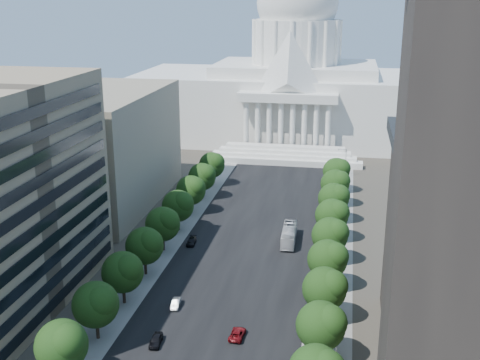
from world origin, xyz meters
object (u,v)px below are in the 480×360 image
Objects in this scene: car_dark_a at (156,340)px; car_dark_b at (192,241)px; car_red at (237,334)px; city_bus at (289,235)px; car_silver at (176,303)px.

car_dark_b is at bearing 91.87° from car_dark_a.
car_red is 41.51m from city_bus.
car_silver is at bearing -85.90° from car_dark_b.
car_dark_a is 13.24m from car_red.
city_bus is at bearing 57.27° from car_silver.
car_red is at bearing -37.81° from car_silver.
car_dark_a is 0.95× the size of car_dark_b.
car_dark_a is 0.91× the size of car_red.
car_dark_b is at bearing -61.23° from car_red.
city_bus reaches higher than car_dark_b.
city_bus reaches higher than car_dark_a.
car_red is 39.90m from car_dark_b.
car_dark_a reaches higher than car_dark_b.
city_bus is (4.26, 41.28, 1.10)m from car_red.
city_bus is (16.77, 45.59, 1.02)m from car_dark_a.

